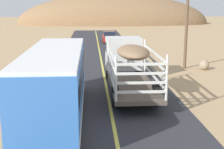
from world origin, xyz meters
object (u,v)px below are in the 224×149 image
Objects in this scene: power_pole_mid at (187,21)px; boulder_near_shoulder at (204,65)px; car_far at (109,37)px; livestock_truck at (127,58)px; bus at (55,81)px.

power_pole_mid reaches higher than boulder_near_shoulder.
car_far is at bearing 108.98° from boulder_near_shoulder.
livestock_truck is 11.99× the size of boulder_near_shoulder.
power_pole_mid is at bearing 43.97° from livestock_truck.
boulder_near_shoulder is at bearing -28.05° from power_pole_mid.
power_pole_mid reaches higher than bus.
boulder_near_shoulder is at bearing 33.38° from livestock_truck.
bus is 1.38× the size of power_pole_mid.
boulder_near_shoulder is at bearing 43.77° from bus.
power_pole_mid reaches higher than livestock_truck.
livestock_truck is 0.97× the size of bus.
boulder_near_shoulder is (6.82, 4.49, -1.39)m from livestock_truck.
power_pole_mid is (5.20, -18.44, 3.21)m from car_far.
bus is at bearing -124.30° from livestock_truck.
livestock_truck is at bearing -136.03° from power_pole_mid.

